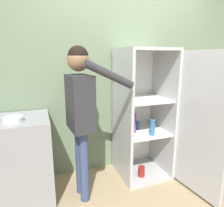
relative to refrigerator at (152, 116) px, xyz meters
The scene contains 6 objects.
ground_plane 1.00m from the refrigerator, 114.17° to the right, with size 12.00×12.00×0.00m, color tan.
wall_back 0.68m from the refrigerator, 117.64° to the left, with size 7.00×0.06×2.55m.
refrigerator is the anchor object (origin of this frame).
person 0.97m from the refrigerator, behind, with size 0.65×0.51×1.66m.
counter 1.65m from the refrigerator, behind, with size 0.72×0.62×0.93m.
bowl 1.59m from the refrigerator, behind, with size 0.18×0.18×0.05m.
Camera 1 is at (-1.09, -1.58, 1.54)m, focal length 32.00 mm.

